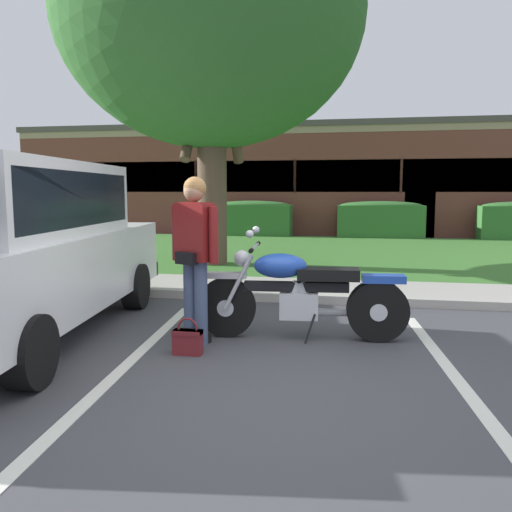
{
  "coord_description": "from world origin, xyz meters",
  "views": [
    {
      "loc": [
        0.81,
        -4.25,
        1.56
      ],
      "look_at": [
        -0.27,
        1.43,
        0.85
      ],
      "focal_mm": 37.18,
      "sensor_mm": 36.0,
      "label": 1
    }
  ],
  "objects_px": {
    "hedge_left": "(252,218)",
    "rider_person": "(195,248)",
    "motorcycle": "(309,294)",
    "brick_building": "(307,181)",
    "hedge_center_left": "(381,219)",
    "handbag": "(188,340)",
    "parked_suv_adjacent": "(9,249)",
    "shade_tree": "(210,16)"
  },
  "relations": [
    {
      "from": "motorcycle",
      "to": "hedge_left",
      "type": "height_order",
      "value": "hedge_left"
    },
    {
      "from": "hedge_left",
      "to": "brick_building",
      "type": "xyz_separation_m",
      "value": [
        1.37,
        5.19,
        1.35
      ]
    },
    {
      "from": "handbag",
      "to": "parked_suv_adjacent",
      "type": "height_order",
      "value": "parked_suv_adjacent"
    },
    {
      "from": "rider_person",
      "to": "hedge_left",
      "type": "height_order",
      "value": "rider_person"
    },
    {
      "from": "hedge_center_left",
      "to": "brick_building",
      "type": "bearing_deg",
      "value": 119.4
    },
    {
      "from": "motorcycle",
      "to": "hedge_center_left",
      "type": "distance_m",
      "value": 12.39
    },
    {
      "from": "shade_tree",
      "to": "hedge_center_left",
      "type": "distance_m",
      "value": 9.23
    },
    {
      "from": "handbag",
      "to": "shade_tree",
      "type": "xyz_separation_m",
      "value": [
        -1.36,
        5.83,
        4.84
      ]
    },
    {
      "from": "motorcycle",
      "to": "shade_tree",
      "type": "xyz_separation_m",
      "value": [
        -2.45,
        5.06,
        4.5
      ]
    },
    {
      "from": "hedge_center_left",
      "to": "brick_building",
      "type": "xyz_separation_m",
      "value": [
        -2.92,
        5.19,
        1.35
      ]
    },
    {
      "from": "rider_person",
      "to": "handbag",
      "type": "distance_m",
      "value": 0.93
    },
    {
      "from": "shade_tree",
      "to": "brick_building",
      "type": "height_order",
      "value": "shade_tree"
    },
    {
      "from": "motorcycle",
      "to": "parked_suv_adjacent",
      "type": "xyz_separation_m",
      "value": [
        -3.1,
        -0.56,
        0.48
      ]
    },
    {
      "from": "hedge_left",
      "to": "brick_building",
      "type": "relative_size",
      "value": 0.13
    },
    {
      "from": "hedge_center_left",
      "to": "hedge_left",
      "type": "bearing_deg",
      "value": 180.0
    },
    {
      "from": "hedge_left",
      "to": "brick_building",
      "type": "height_order",
      "value": "brick_building"
    },
    {
      "from": "handbag",
      "to": "hedge_left",
      "type": "bearing_deg",
      "value": 98.52
    },
    {
      "from": "parked_suv_adjacent",
      "to": "hedge_left",
      "type": "xyz_separation_m",
      "value": [
        0.05,
        12.89,
        -0.3
      ]
    },
    {
      "from": "motorcycle",
      "to": "handbag",
      "type": "bearing_deg",
      "value": -144.85
    },
    {
      "from": "parked_suv_adjacent",
      "to": "hedge_center_left",
      "type": "bearing_deg",
      "value": 71.4
    },
    {
      "from": "hedge_center_left",
      "to": "parked_suv_adjacent",
      "type": "bearing_deg",
      "value": -108.6
    },
    {
      "from": "hedge_left",
      "to": "shade_tree",
      "type": "bearing_deg",
      "value": -85.26
    },
    {
      "from": "rider_person",
      "to": "motorcycle",
      "type": "bearing_deg",
      "value": 18.96
    },
    {
      "from": "rider_person",
      "to": "hedge_center_left",
      "type": "xyz_separation_m",
      "value": [
        2.37,
        12.72,
        -0.34
      ]
    },
    {
      "from": "motorcycle",
      "to": "brick_building",
      "type": "height_order",
      "value": "brick_building"
    },
    {
      "from": "handbag",
      "to": "hedge_left",
      "type": "relative_size",
      "value": 0.13
    },
    {
      "from": "parked_suv_adjacent",
      "to": "shade_tree",
      "type": "relative_size",
      "value": 0.66
    },
    {
      "from": "hedge_left",
      "to": "parked_suv_adjacent",
      "type": "bearing_deg",
      "value": -90.21
    },
    {
      "from": "handbag",
      "to": "hedge_center_left",
      "type": "xyz_separation_m",
      "value": [
        2.33,
        13.1,
        0.51
      ]
    },
    {
      "from": "brick_building",
      "to": "handbag",
      "type": "bearing_deg",
      "value": -88.14
    },
    {
      "from": "handbag",
      "to": "shade_tree",
      "type": "distance_m",
      "value": 7.7
    },
    {
      "from": "motorcycle",
      "to": "hedge_left",
      "type": "distance_m",
      "value": 12.7
    },
    {
      "from": "hedge_center_left",
      "to": "brick_building",
      "type": "relative_size",
      "value": 0.13
    },
    {
      "from": "parked_suv_adjacent",
      "to": "hedge_center_left",
      "type": "height_order",
      "value": "parked_suv_adjacent"
    },
    {
      "from": "hedge_left",
      "to": "hedge_center_left",
      "type": "bearing_deg",
      "value": 0.0
    },
    {
      "from": "shade_tree",
      "to": "hedge_left",
      "type": "xyz_separation_m",
      "value": [
        -0.6,
        7.27,
        -4.33
      ]
    },
    {
      "from": "motorcycle",
      "to": "handbag",
      "type": "distance_m",
      "value": 1.38
    },
    {
      "from": "parked_suv_adjacent",
      "to": "motorcycle",
      "type": "bearing_deg",
      "value": 10.31
    },
    {
      "from": "hedge_left",
      "to": "rider_person",
      "type": "bearing_deg",
      "value": -81.39
    },
    {
      "from": "motorcycle",
      "to": "brick_building",
      "type": "distance_m",
      "value": 17.66
    },
    {
      "from": "parked_suv_adjacent",
      "to": "hedge_center_left",
      "type": "distance_m",
      "value": 13.61
    },
    {
      "from": "motorcycle",
      "to": "handbag",
      "type": "xyz_separation_m",
      "value": [
        -1.09,
        -0.77,
        -0.34
      ]
    }
  ]
}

